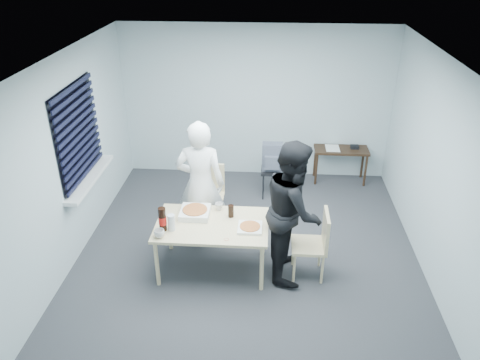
# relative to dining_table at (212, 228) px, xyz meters

# --- Properties ---
(room) EXTENTS (5.00, 5.00, 5.00)m
(room) POSITION_rel_dining_table_xyz_m (-1.77, 0.67, 0.83)
(room) COLOR #2C2D31
(room) RESTS_ON ground
(dining_table) EXTENTS (1.38, 0.87, 0.67)m
(dining_table) POSITION_rel_dining_table_xyz_m (0.00, 0.00, 0.00)
(dining_table) COLOR beige
(dining_table) RESTS_ON ground
(chair_far) EXTENTS (0.42, 0.42, 0.89)m
(chair_far) POSITION_rel_dining_table_xyz_m (-0.18, 1.12, -0.10)
(chair_far) COLOR beige
(chair_far) RESTS_ON ground
(chair_right) EXTENTS (0.42, 0.42, 0.89)m
(chair_right) POSITION_rel_dining_table_xyz_m (1.28, -0.04, -0.10)
(chair_right) COLOR beige
(chair_right) RESTS_ON ground
(person_white) EXTENTS (0.65, 0.42, 1.77)m
(person_white) POSITION_rel_dining_table_xyz_m (-0.22, 0.60, 0.28)
(person_white) COLOR white
(person_white) RESTS_ON ground
(person_black) EXTENTS (0.47, 0.86, 1.77)m
(person_black) POSITION_rel_dining_table_xyz_m (0.98, 0.03, 0.28)
(person_black) COLOR black
(person_black) RESTS_ON ground
(side_table) EXTENTS (0.90, 0.40, 0.60)m
(side_table) POSITION_rel_dining_table_xyz_m (1.89, 2.55, -0.09)
(side_table) COLOR #382016
(side_table) RESTS_ON ground
(stool) EXTENTS (0.34, 0.34, 0.48)m
(stool) POSITION_rel_dining_table_xyz_m (0.72, 1.93, -0.24)
(stool) COLOR black
(stool) RESTS_ON ground
(backpack) EXTENTS (0.32, 0.24, 0.45)m
(backpack) POSITION_rel_dining_table_xyz_m (0.72, 1.92, 0.09)
(backpack) COLOR slate
(backpack) RESTS_ON stool
(pizza_box_a) EXTENTS (0.36, 0.36, 0.09)m
(pizza_box_a) POSITION_rel_dining_table_xyz_m (-0.24, 0.18, 0.10)
(pizza_box_a) COLOR white
(pizza_box_a) RESTS_ON dining_table
(pizza_box_b) EXTENTS (0.29, 0.29, 0.04)m
(pizza_box_b) POSITION_rel_dining_table_xyz_m (0.47, -0.08, 0.08)
(pizza_box_b) COLOR white
(pizza_box_b) RESTS_ON dining_table
(mug_a) EXTENTS (0.17, 0.17, 0.10)m
(mug_a) POSITION_rel_dining_table_xyz_m (-0.58, -0.33, 0.11)
(mug_a) COLOR silver
(mug_a) RESTS_ON dining_table
(mug_b) EXTENTS (0.10, 0.10, 0.09)m
(mug_b) POSITION_rel_dining_table_xyz_m (0.05, 0.34, 0.11)
(mug_b) COLOR silver
(mug_b) RESTS_ON dining_table
(cola_glass) EXTENTS (0.09, 0.09, 0.16)m
(cola_glass) POSITION_rel_dining_table_xyz_m (0.22, 0.18, 0.14)
(cola_glass) COLOR black
(cola_glass) RESTS_ON dining_table
(soda_bottle) EXTENTS (0.09, 0.09, 0.30)m
(soda_bottle) POSITION_rel_dining_table_xyz_m (-0.56, -0.18, 0.21)
(soda_bottle) COLOR black
(soda_bottle) RESTS_ON dining_table
(plastic_cups) EXTENTS (0.11, 0.11, 0.21)m
(plastic_cups) POSITION_rel_dining_table_xyz_m (-0.46, -0.17, 0.16)
(plastic_cups) COLOR silver
(plastic_cups) RESTS_ON dining_table
(rubber_band) EXTENTS (0.07, 0.07, 0.00)m
(rubber_band) POSITION_rel_dining_table_xyz_m (0.21, -0.32, 0.06)
(rubber_band) COLOR red
(rubber_band) RESTS_ON dining_table
(papers) EXTENTS (0.32, 0.37, 0.01)m
(papers) POSITION_rel_dining_table_xyz_m (1.74, 2.57, -0.00)
(papers) COLOR white
(papers) RESTS_ON side_table
(black_box) EXTENTS (0.16, 0.14, 0.06)m
(black_box) POSITION_rel_dining_table_xyz_m (2.11, 2.58, 0.02)
(black_box) COLOR black
(black_box) RESTS_ON side_table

